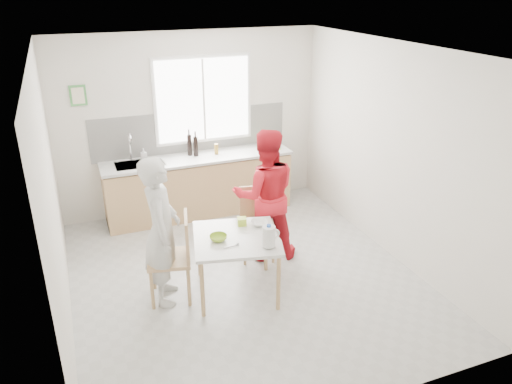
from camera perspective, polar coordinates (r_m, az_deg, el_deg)
ground at (r=6.21m, az=-1.45°, el=-9.57°), size 4.50×4.50×0.00m
room_shell at (r=5.49m, az=-1.62°, el=5.01°), size 4.50×4.50×4.50m
window at (r=7.59m, az=-6.04°, el=10.45°), size 1.50×0.06×1.30m
backsplash at (r=7.67m, az=-7.37°, el=6.86°), size 3.00×0.02×0.65m
picture_frame at (r=7.29m, az=-19.67°, el=10.34°), size 0.22×0.03×0.28m
kitchen_counter at (r=7.67m, az=-6.54°, el=0.50°), size 2.84×0.64×1.37m
dining_table at (r=5.60m, az=-2.29°, el=-5.81°), size 1.12×1.12×0.72m
chair_left at (r=5.63m, az=-9.16°, el=-7.01°), size 0.56×0.56×1.01m
chair_far at (r=6.43m, az=0.03°, el=-3.13°), size 0.51×0.51×0.92m
person_white at (r=5.49m, az=-10.72°, el=-4.41°), size 0.54×0.70×1.70m
person_red at (r=6.27m, az=1.06°, el=-0.35°), size 0.96×0.82×1.71m
bowl_green at (r=5.50m, az=-4.33°, el=-5.24°), size 0.23×0.23×0.06m
bowl_white at (r=5.81m, az=0.37°, el=-3.57°), size 0.23×0.23×0.05m
milk_jug at (r=5.30m, az=1.51°, el=-5.04°), size 0.20×0.14×0.25m
green_box at (r=5.80m, az=-1.63°, el=-3.38°), size 0.12×0.12×0.09m
spoon at (r=5.37m, az=-2.89°, el=-6.21°), size 0.16×0.03×0.01m
cutting_board at (r=7.84m, az=1.44°, el=5.13°), size 0.41×0.34×0.01m
wine_bottle_a at (r=7.52m, az=-7.61°, el=5.36°), size 0.07×0.07×0.32m
wine_bottle_b at (r=7.48m, az=-6.90°, el=5.22°), size 0.07×0.07×0.30m
jar_amber at (r=7.55m, az=-4.55°, el=4.92°), size 0.06×0.06×0.16m
soap_bottle at (r=7.42m, az=-12.70°, el=4.19°), size 0.09×0.09×0.19m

